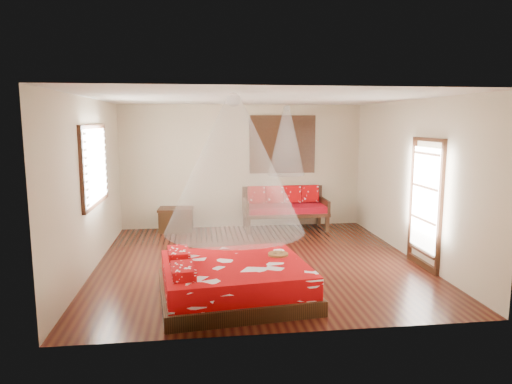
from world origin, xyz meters
TOP-DOWN VIEW (x-y plane):
  - room at (0.00, 0.00)m, footprint 5.54×5.54m
  - bed at (-0.55, -1.60)m, footprint 2.20×2.03m
  - daybed at (0.92, 2.39)m, footprint 1.87×0.83m
  - storage_chest at (-1.52, 2.45)m, footprint 0.79×0.60m
  - shutter_panel at (0.92, 2.72)m, footprint 1.52×0.06m
  - window_left at (-2.71, 0.20)m, footprint 0.10×1.74m
  - glazed_door at (2.72, -0.60)m, footprint 0.08×1.02m
  - wine_tray at (0.12, -1.32)m, footprint 0.29×0.29m
  - mosquito_net_main at (-0.53, -1.60)m, footprint 1.89×1.89m
  - mosquito_net_daybed at (0.92, 2.25)m, footprint 0.81×0.81m

SIDE VIEW (x-z plane):
  - bed at x=-0.55m, z-range -0.07..0.57m
  - storage_chest at x=-1.52m, z-range 0.00..0.53m
  - daybed at x=0.92m, z-range 0.04..1.00m
  - wine_tray at x=0.12m, z-range 0.45..0.68m
  - glazed_door at x=2.72m, z-range -0.01..2.15m
  - room at x=0.00m, z-range -0.02..2.82m
  - window_left at x=-2.71m, z-range 1.03..2.37m
  - mosquito_net_main at x=-0.53m, z-range 0.95..2.75m
  - shutter_panel at x=0.92m, z-range 1.24..2.56m
  - mosquito_net_daybed at x=0.92m, z-range 1.25..2.75m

